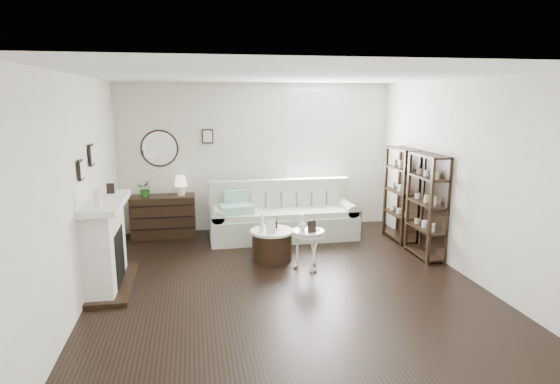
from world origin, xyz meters
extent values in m
plane|color=black|center=(0.00, 0.00, 0.00)|extent=(5.50, 5.50, 0.00)
plane|color=white|center=(0.00, 0.00, 2.70)|extent=(5.50, 5.50, 0.00)
plane|color=white|center=(0.00, 2.75, 1.35)|extent=(5.00, 0.00, 5.00)
plane|color=white|center=(0.00, -2.75, 1.35)|extent=(5.00, 0.00, 5.00)
plane|color=white|center=(-2.50, 0.00, 1.35)|extent=(0.00, 5.50, 5.50)
plane|color=white|center=(2.50, 0.00, 1.35)|extent=(0.00, 5.50, 5.50)
cube|color=white|center=(1.10, 2.73, 1.60)|extent=(1.00, 0.02, 1.80)
cube|color=white|center=(1.10, 2.67, 1.60)|extent=(1.15, 0.02, 1.90)
cylinder|color=silver|center=(-1.75, 2.72, 1.55)|extent=(0.60, 0.03, 0.60)
cube|color=black|center=(-0.90, 2.72, 1.75)|extent=(0.20, 0.03, 0.26)
cube|color=white|center=(-2.33, 0.30, 0.55)|extent=(0.34, 1.20, 1.10)
cube|color=black|center=(-2.30, 0.30, 0.40)|extent=(0.30, 0.65, 0.70)
cube|color=white|center=(-2.28, 0.30, 1.12)|extent=(0.44, 1.35, 0.08)
cube|color=black|center=(-2.25, 0.30, 0.03)|extent=(0.50, 1.40, 0.05)
cylinder|color=silver|center=(-2.28, -0.15, 1.27)|extent=(0.08, 0.08, 0.22)
cube|color=black|center=(-2.28, 0.70, 1.23)|extent=(0.10, 0.03, 0.14)
cube|color=black|center=(-2.47, -0.05, 1.60)|extent=(0.03, 0.18, 0.24)
cube|color=black|center=(-2.47, 0.60, 1.70)|extent=(0.03, 0.22, 0.28)
cube|color=black|center=(2.33, 1.55, 0.80)|extent=(0.30, 0.80, 1.60)
cylinder|color=tan|center=(2.31, 1.30, 0.52)|extent=(0.08, 0.08, 0.11)
cylinder|color=tan|center=(2.31, 1.55, 0.52)|extent=(0.08, 0.08, 0.11)
cylinder|color=tan|center=(2.31, 1.80, 0.52)|extent=(0.08, 0.08, 0.11)
cylinder|color=tan|center=(2.31, 1.30, 0.92)|extent=(0.08, 0.08, 0.11)
cylinder|color=tan|center=(2.31, 1.55, 0.92)|extent=(0.08, 0.08, 0.11)
cylinder|color=tan|center=(2.31, 1.80, 0.92)|extent=(0.08, 0.08, 0.11)
cylinder|color=tan|center=(2.31, 1.30, 1.32)|extent=(0.08, 0.08, 0.11)
cylinder|color=tan|center=(2.31, 1.55, 1.32)|extent=(0.08, 0.08, 0.11)
cylinder|color=tan|center=(2.31, 1.80, 1.32)|extent=(0.08, 0.08, 0.11)
cube|color=black|center=(2.33, 0.65, 0.80)|extent=(0.30, 0.80, 1.60)
cylinder|color=tan|center=(2.31, 0.40, 0.52)|extent=(0.08, 0.08, 0.11)
cylinder|color=tan|center=(2.31, 0.65, 0.52)|extent=(0.08, 0.08, 0.11)
cylinder|color=tan|center=(2.31, 0.90, 0.52)|extent=(0.08, 0.08, 0.11)
cylinder|color=tan|center=(2.31, 0.40, 0.92)|extent=(0.08, 0.08, 0.11)
cylinder|color=tan|center=(2.31, 0.65, 0.92)|extent=(0.08, 0.08, 0.11)
cylinder|color=tan|center=(2.31, 0.90, 0.92)|extent=(0.08, 0.08, 0.11)
cylinder|color=tan|center=(2.31, 0.40, 1.32)|extent=(0.08, 0.08, 0.11)
cylinder|color=tan|center=(2.31, 0.65, 1.32)|extent=(0.08, 0.08, 0.11)
cylinder|color=tan|center=(2.31, 0.90, 1.32)|extent=(0.08, 0.08, 0.11)
cube|color=#A3AB98|center=(0.35, 2.00, 0.21)|extent=(2.55, 0.88, 0.41)
cube|color=#A3AB98|center=(0.35, 1.97, 0.46)|extent=(2.20, 0.71, 0.10)
cube|color=#A3AB98|center=(0.35, 2.34, 0.60)|extent=(2.55, 0.20, 0.78)
cube|color=#A3AB98|center=(-0.81, 2.00, 0.25)|extent=(0.22, 0.83, 0.51)
cube|color=#A3AB98|center=(1.51, 2.00, 0.25)|extent=(0.22, 0.83, 0.51)
cube|color=#248569|center=(-0.48, 1.95, 0.58)|extent=(0.60, 0.51, 0.14)
cube|color=brown|center=(1.53, 2.19, 0.21)|extent=(0.62, 0.21, 0.41)
cube|color=black|center=(-1.72, 2.47, 0.37)|extent=(1.11, 0.46, 0.74)
cube|color=black|center=(-1.72, 2.23, 0.20)|extent=(1.06, 0.01, 0.02)
cube|color=black|center=(-1.72, 2.23, 0.41)|extent=(1.06, 0.01, 0.02)
cube|color=black|center=(-1.72, 2.23, 0.61)|extent=(1.06, 0.01, 0.01)
imported|color=#205A19|center=(-2.00, 2.42, 0.89)|extent=(0.33, 0.31, 0.29)
cylinder|color=black|center=(-0.03, 0.93, 0.21)|extent=(0.61, 0.61, 0.42)
cylinder|color=silver|center=(-0.03, 0.93, 0.44)|extent=(0.66, 0.66, 0.04)
cylinder|color=white|center=(0.42, 0.47, 0.55)|extent=(0.46, 0.46, 0.03)
cylinder|color=white|center=(0.42, 0.47, 0.51)|extent=(0.47, 0.47, 0.02)
cylinder|color=white|center=(0.42, 0.47, 0.27)|extent=(0.04, 0.04, 0.53)
cylinder|color=silver|center=(-0.20, 0.86, 0.61)|extent=(0.07, 0.07, 0.29)
cube|color=silver|center=(-0.08, 0.77, 0.57)|extent=(0.17, 0.11, 0.21)
cube|color=black|center=(0.44, 0.34, 0.65)|extent=(0.13, 0.08, 0.17)
camera|label=1|loc=(-1.16, -5.81, 2.43)|focal=30.00mm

